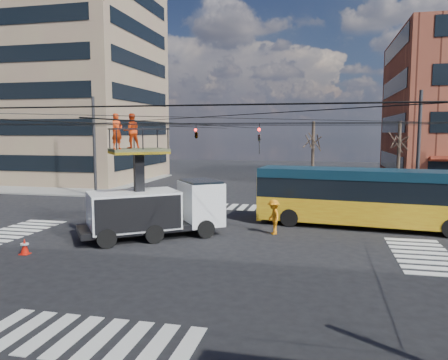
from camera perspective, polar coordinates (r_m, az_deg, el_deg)
ground at (r=21.05m, az=-3.48°, el=-8.10°), size 120.00×120.00×0.00m
sidewalk_nw at (r=48.86m, az=-20.46°, el=-0.18°), size 18.00×18.00×0.12m
crosswalks at (r=21.05m, az=-3.48°, el=-8.07°), size 22.40×22.40×0.02m
building_tower at (r=52.54m, az=-20.19°, el=16.64°), size 18.06×16.06×30.00m
overhead_network at (r=20.82m, az=-3.44°, el=3.70°), size 24.24×24.24×8.00m
tree_a at (r=33.08m, az=11.57°, el=5.12°), size 2.00×2.00×6.00m
tree_b at (r=33.48m, az=21.92°, el=4.81°), size 2.00×2.00×6.00m
utility_truck at (r=21.90m, az=-8.94°, el=-2.18°), size 6.99×6.01×6.12m
city_bus at (r=25.09m, az=18.91°, el=-2.07°), size 12.71×4.03×3.20m
traffic_cone at (r=20.77m, az=-24.59°, el=-7.89°), size 0.36×0.36×0.68m
worker_ground at (r=22.23m, az=-14.74°, el=-4.95°), size 0.77×1.23×1.95m
flagger at (r=22.56m, az=6.48°, el=-4.81°), size 1.08×1.33×1.80m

